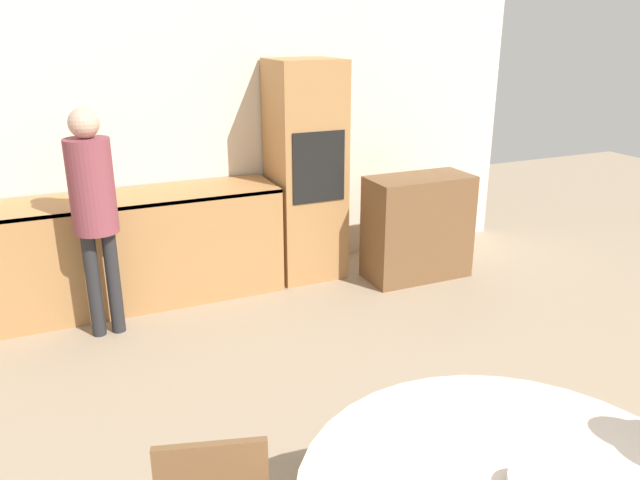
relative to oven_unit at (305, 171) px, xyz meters
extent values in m
cube|color=silver|center=(-0.75, 0.34, 0.34)|extent=(6.07, 0.05, 2.60)
cube|color=#AD7A47|center=(-1.64, -0.01, -0.51)|extent=(2.60, 0.60, 0.91)
cube|color=black|center=(-1.64, -0.01, -0.07)|extent=(2.60, 0.60, 0.03)
cube|color=#AD7A47|center=(0.00, 0.00, 0.00)|extent=(0.59, 0.58, 1.92)
cube|color=black|center=(0.00, -0.29, 0.10)|extent=(0.47, 0.01, 0.60)
cube|color=brown|center=(0.88, -0.48, -0.49)|extent=(0.93, 0.45, 0.93)
cylinder|color=#262628|center=(-1.89, -0.50, -0.56)|extent=(0.10, 0.10, 0.80)
cylinder|color=#262628|center=(-1.75, -0.50, -0.56)|extent=(0.10, 0.10, 0.80)
cylinder|color=brown|center=(-1.82, -0.50, 0.17)|extent=(0.31, 0.31, 0.67)
sphere|color=tan|center=(-1.82, -0.50, 0.61)|extent=(0.21, 0.21, 0.21)
camera|label=1|loc=(-2.08, -4.98, 1.24)|focal=35.00mm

